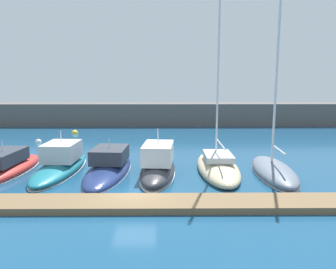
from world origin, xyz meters
The scene contains 12 objects.
ground_plane centered at (0.00, 0.00, 0.00)m, with size 120.00×120.00×0.00m, color navy.
dock_pier centered at (0.00, -1.60, 0.18)m, with size 25.34×2.29×0.37m, color brown.
breakwater_seawall centered at (0.00, 28.99, 1.57)m, with size 108.00×3.38×3.13m, color #5B5651.
motorboat_red_nearest centered at (-9.78, 4.90, 0.44)m, with size 3.66×8.89×2.69m.
motorboat_teal_second centered at (-5.92, 5.37, 0.58)m, with size 3.14×9.35×3.20m.
motorboat_navy_third centered at (-2.30, 4.87, 0.37)m, with size 3.42×9.40×2.84m.
motorboat_charcoal_fourth centered at (1.30, 4.17, 0.74)m, with size 2.98×7.53×3.53m.
sailboat_sand_fifth centered at (5.68, 5.17, 0.41)m, with size 2.91×9.07×17.66m.
sailboat_slate_sixth centered at (9.54, 4.22, 0.38)m, with size 2.94×8.06×14.95m.
mooring_buoy_orange centered at (-10.41, 14.70, 0.00)m, with size 0.51×0.51×0.51m, color orange.
mooring_buoy_white centered at (-11.72, 16.35, 0.00)m, with size 0.67×0.67×0.67m, color white.
mooring_buoy_yellow centered at (-9.33, 21.94, 0.00)m, with size 0.83×0.83×0.83m, color yellow.
Camera 1 is at (1.81, -18.65, 6.95)m, focal length 35.69 mm.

